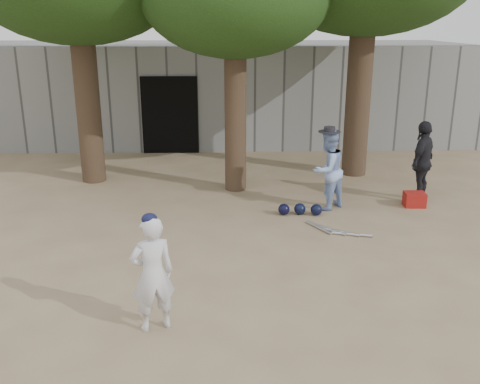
{
  "coord_description": "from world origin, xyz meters",
  "views": [
    {
      "loc": [
        0.34,
        -7.49,
        3.68
      ],
      "look_at": [
        0.6,
        1.0,
        0.95
      ],
      "focal_mm": 40.0,
      "sensor_mm": 36.0,
      "label": 1
    }
  ],
  "objects_px": {
    "spectator_blue": "(327,170)",
    "spectator_dark": "(422,162)",
    "boy_player": "(152,274)",
    "red_bag": "(414,199)"
  },
  "relations": [
    {
      "from": "boy_player",
      "to": "spectator_dark",
      "type": "height_order",
      "value": "spectator_dark"
    },
    {
      "from": "spectator_dark",
      "to": "red_bag",
      "type": "distance_m",
      "value": 0.83
    },
    {
      "from": "spectator_dark",
      "to": "spectator_blue",
      "type": "bearing_deg",
      "value": -39.56
    },
    {
      "from": "spectator_blue",
      "to": "red_bag",
      "type": "xyz_separation_m",
      "value": [
        1.86,
        0.06,
        -0.66
      ]
    },
    {
      "from": "spectator_blue",
      "to": "red_bag",
      "type": "height_order",
      "value": "spectator_blue"
    },
    {
      "from": "spectator_blue",
      "to": "spectator_dark",
      "type": "distance_m",
      "value": 2.12
    },
    {
      "from": "spectator_blue",
      "to": "spectator_dark",
      "type": "height_order",
      "value": "spectator_dark"
    },
    {
      "from": "boy_player",
      "to": "spectator_dark",
      "type": "distance_m",
      "value": 6.99
    },
    {
      "from": "boy_player",
      "to": "red_bag",
      "type": "distance_m",
      "value": 6.61
    },
    {
      "from": "spectator_blue",
      "to": "red_bag",
      "type": "bearing_deg",
      "value": 141.75
    }
  ]
}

